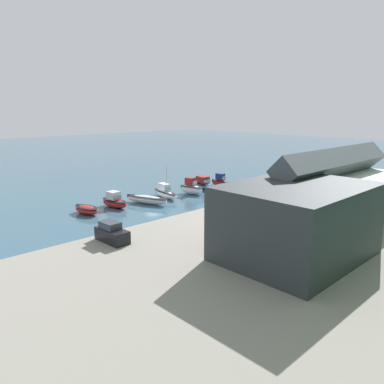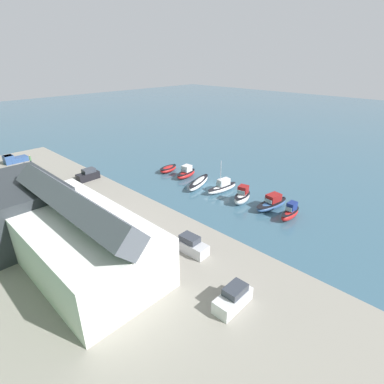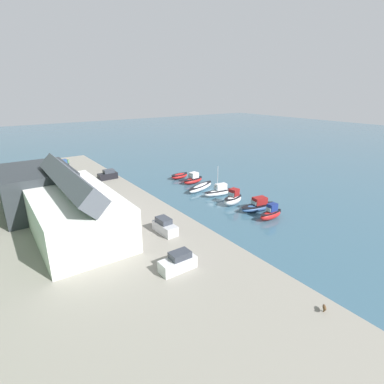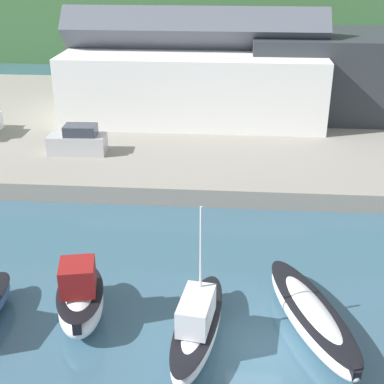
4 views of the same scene
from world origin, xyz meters
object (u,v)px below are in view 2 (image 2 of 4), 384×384
at_px(parked_car_1, 191,245).
at_px(moored_boat_5, 186,173).
at_px(parked_car_2, 233,298).
at_px(pickup_truck_0, 14,159).
at_px(moored_boat_2, 242,196).
at_px(moored_boat_1, 272,203).
at_px(parked_car_0, 88,175).
at_px(moored_boat_4, 199,183).
at_px(moored_boat_3, 222,187).
at_px(person_on_quay, 30,159).
at_px(moored_boat_0, 290,213).
at_px(moored_boat_6, 168,169).

bearing_deg(parked_car_1, moored_boat_5, -135.92).
height_order(parked_car_2, pickup_truck_0, parked_car_2).
height_order(moored_boat_2, pickup_truck_0, pickup_truck_0).
xyz_separation_m(moored_boat_1, parked_car_0, (30.41, 16.18, 1.26)).
bearing_deg(moored_boat_4, moored_boat_3, 174.90).
relative_size(moored_boat_4, person_on_quay, 3.76).
bearing_deg(moored_boat_3, pickup_truck_0, 36.37).
bearing_deg(pickup_truck_0, parked_car_0, -165.44).
height_order(moored_boat_5, person_on_quay, person_on_quay).
distance_m(moored_boat_0, pickup_truck_0, 59.51).
height_order(moored_boat_2, moored_boat_4, moored_boat_2).
xyz_separation_m(moored_boat_4, pickup_truck_0, (36.67, 21.14, 1.34)).
bearing_deg(moored_boat_3, moored_boat_4, 21.92).
bearing_deg(person_on_quay, moored_boat_0, -159.26).
bearing_deg(moored_boat_2, moored_boat_1, -173.18).
xyz_separation_m(moored_boat_0, parked_car_0, (34.23, 15.15, 1.15)).
relative_size(moored_boat_5, parked_car_2, 1.31).
height_order(moored_boat_2, moored_boat_6, moored_boat_2).
xyz_separation_m(pickup_truck_0, person_on_quay, (-3.86, -2.25, 0.28)).
relative_size(moored_boat_1, moored_boat_6, 1.44).
xyz_separation_m(moored_boat_4, moored_boat_5, (5.08, -1.61, 0.21)).
bearing_deg(moored_boat_1, parked_car_2, 120.90).
relative_size(moored_boat_6, parked_car_2, 1.17).
bearing_deg(moored_boat_0, moored_boat_2, 3.74).
distance_m(moored_boat_1, moored_boat_4, 14.98).
height_order(moored_boat_0, moored_boat_2, moored_boat_2).
bearing_deg(moored_boat_3, parked_car_0, 45.78).
distance_m(moored_boat_1, moored_boat_2, 5.05).
distance_m(moored_boat_4, parked_car_0, 21.32).
bearing_deg(moored_boat_0, person_on_quay, 20.69).
bearing_deg(parked_car_1, moored_boat_4, -141.74).
bearing_deg(moored_boat_5, moored_boat_3, 170.61).
bearing_deg(moored_boat_6, moored_boat_3, 172.66).
bearing_deg(moored_boat_5, moored_boat_4, 155.45).
relative_size(moored_boat_6, pickup_truck_0, 1.02).
bearing_deg(parked_car_2, parked_car_1, -21.94).
xyz_separation_m(moored_boat_5, parked_car_1, (-20.06, 19.04, 1.23)).
distance_m(moored_boat_3, moored_boat_6, 14.96).
xyz_separation_m(moored_boat_4, parked_car_2, (-23.87, 20.86, 1.44)).
distance_m(moored_boat_3, parked_car_2, 29.15).
height_order(moored_boat_1, moored_boat_5, moored_boat_5).
bearing_deg(moored_boat_4, pickup_truck_0, 11.04).
relative_size(moored_boat_4, moored_boat_6, 1.63).
relative_size(moored_boat_1, moored_boat_2, 1.45).
xyz_separation_m(moored_boat_1, moored_boat_6, (25.01, 0.50, -0.23)).
distance_m(parked_car_0, parked_car_1, 30.64).
xyz_separation_m(moored_boat_2, moored_boat_4, (10.11, 0.04, -0.42)).
relative_size(moored_boat_5, moored_boat_6, 1.12).
distance_m(parked_car_1, pickup_truck_0, 51.78).
height_order(moored_boat_3, parked_car_1, moored_boat_3).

